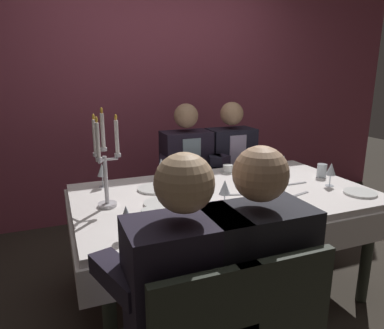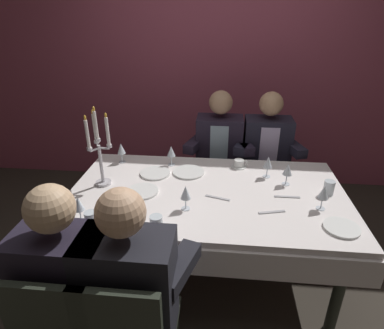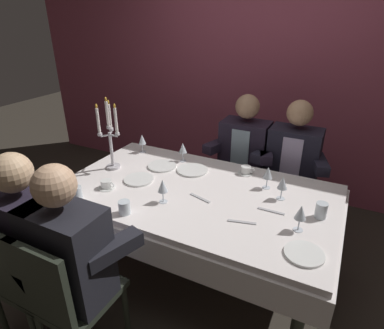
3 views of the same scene
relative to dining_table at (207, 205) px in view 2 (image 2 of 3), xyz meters
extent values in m
plane|color=#332D25|center=(0.00, 0.00, -0.62)|extent=(12.00, 12.00, 0.00)
cube|color=#974155|center=(0.00, 1.66, 0.73)|extent=(6.00, 0.12, 2.70)
cube|color=white|center=(0.00, 0.00, 0.10)|extent=(1.90, 1.10, 0.04)
cube|color=white|center=(0.00, 0.00, -0.01)|extent=(1.94, 1.14, 0.18)
cylinder|color=#282E24|center=(-0.83, -0.43, -0.27)|extent=(0.07, 0.07, 0.70)
cylinder|color=#282E24|center=(0.83, -0.43, -0.27)|extent=(0.07, 0.07, 0.70)
cylinder|color=#282E24|center=(-0.83, 0.43, -0.27)|extent=(0.07, 0.07, 0.70)
cylinder|color=#282E24|center=(0.83, 0.43, -0.27)|extent=(0.07, 0.07, 0.70)
cylinder|color=silver|center=(-0.75, 0.03, 0.13)|extent=(0.11, 0.11, 0.02)
cylinder|color=silver|center=(-0.75, 0.03, 0.28)|extent=(0.02, 0.02, 0.28)
cylinder|color=silver|center=(-0.75, 0.03, 0.46)|extent=(0.04, 0.04, 0.02)
cylinder|color=white|center=(-0.75, 0.03, 0.56)|extent=(0.02, 0.02, 0.19)
ellipsoid|color=yellow|center=(-0.75, 0.03, 0.67)|extent=(0.02, 0.02, 0.03)
cylinder|color=silver|center=(-0.71, 0.03, 0.40)|extent=(0.07, 0.01, 0.01)
cylinder|color=silver|center=(-0.67, 0.03, 0.42)|extent=(0.04, 0.04, 0.02)
cylinder|color=white|center=(-0.67, 0.03, 0.52)|extent=(0.02, 0.02, 0.19)
ellipsoid|color=yellow|center=(-0.67, 0.03, 0.63)|extent=(0.02, 0.02, 0.03)
cylinder|color=silver|center=(-0.77, 0.06, 0.40)|extent=(0.05, 0.07, 0.01)
cylinder|color=silver|center=(-0.79, 0.09, 0.42)|extent=(0.04, 0.04, 0.02)
cylinder|color=white|center=(-0.79, 0.09, 0.52)|extent=(0.02, 0.02, 0.19)
ellipsoid|color=yellow|center=(-0.79, 0.09, 0.63)|extent=(0.02, 0.02, 0.03)
cylinder|color=silver|center=(-0.77, 0.00, 0.40)|extent=(0.05, 0.07, 0.01)
cylinder|color=silver|center=(-0.79, -0.04, 0.42)|extent=(0.04, 0.04, 0.02)
cylinder|color=white|center=(-0.79, -0.04, 0.52)|extent=(0.02, 0.02, 0.19)
ellipsoid|color=yellow|center=(-0.79, -0.04, 0.63)|extent=(0.02, 0.02, 0.03)
cylinder|color=white|center=(0.79, -0.35, 0.13)|extent=(0.21, 0.21, 0.01)
cylinder|color=white|center=(-0.16, 0.26, 0.13)|extent=(0.24, 0.24, 0.01)
cylinder|color=white|center=(-0.41, 0.22, 0.13)|extent=(0.23, 0.23, 0.01)
cylinder|color=white|center=(-0.44, -0.06, 0.13)|extent=(0.22, 0.22, 0.01)
cylinder|color=silver|center=(0.43, 0.26, 0.12)|extent=(0.06, 0.06, 0.00)
cylinder|color=silver|center=(0.43, 0.26, 0.16)|extent=(0.01, 0.01, 0.07)
cone|color=silver|center=(0.43, 0.26, 0.24)|extent=(0.07, 0.07, 0.08)
cylinder|color=silver|center=(-0.31, 0.39, 0.12)|extent=(0.06, 0.06, 0.00)
cylinder|color=silver|center=(-0.31, 0.39, 0.16)|extent=(0.01, 0.01, 0.07)
cone|color=silver|center=(-0.31, 0.39, 0.24)|extent=(0.07, 0.07, 0.08)
cylinder|color=maroon|center=(-0.31, 0.39, 0.22)|extent=(0.04, 0.04, 0.03)
cylinder|color=silver|center=(-0.72, 0.40, 0.12)|extent=(0.06, 0.06, 0.00)
cylinder|color=silver|center=(-0.72, 0.40, 0.16)|extent=(0.01, 0.01, 0.07)
cone|color=silver|center=(-0.72, 0.40, 0.24)|extent=(0.07, 0.07, 0.08)
cylinder|color=silver|center=(0.73, -0.15, 0.12)|extent=(0.06, 0.06, 0.00)
cylinder|color=silver|center=(0.73, -0.15, 0.16)|extent=(0.01, 0.01, 0.07)
cone|color=silver|center=(0.73, -0.15, 0.24)|extent=(0.07, 0.07, 0.08)
cylinder|color=#E0D172|center=(0.73, -0.15, 0.22)|extent=(0.04, 0.04, 0.03)
cylinder|color=silver|center=(-0.72, -0.42, 0.12)|extent=(0.06, 0.06, 0.00)
cylinder|color=silver|center=(-0.72, -0.42, 0.16)|extent=(0.01, 0.01, 0.07)
cone|color=silver|center=(-0.72, -0.42, 0.24)|extent=(0.07, 0.07, 0.08)
cylinder|color=maroon|center=(-0.72, -0.42, 0.22)|extent=(0.04, 0.04, 0.03)
cylinder|color=silver|center=(0.56, 0.15, 0.12)|extent=(0.06, 0.06, 0.00)
cylinder|color=silver|center=(0.56, 0.15, 0.16)|extent=(0.01, 0.01, 0.07)
cone|color=silver|center=(0.56, 0.15, 0.24)|extent=(0.07, 0.07, 0.08)
cylinder|color=maroon|center=(0.56, 0.15, 0.22)|extent=(0.04, 0.04, 0.03)
cylinder|color=silver|center=(-0.12, -0.23, 0.12)|extent=(0.06, 0.06, 0.00)
cylinder|color=silver|center=(-0.12, -0.23, 0.16)|extent=(0.01, 0.01, 0.07)
cone|color=silver|center=(-0.12, -0.23, 0.24)|extent=(0.07, 0.07, 0.08)
cylinder|color=maroon|center=(-0.12, -0.23, 0.22)|extent=(0.04, 0.04, 0.03)
cylinder|color=silver|center=(-0.26, -0.46, 0.16)|extent=(0.07, 0.07, 0.09)
cylinder|color=silver|center=(0.82, 0.04, 0.17)|extent=(0.07, 0.07, 0.10)
cylinder|color=silver|center=(-0.64, -0.47, 0.17)|extent=(0.07, 0.07, 0.10)
cylinder|color=white|center=(-0.58, -0.26, 0.12)|extent=(0.12, 0.12, 0.01)
cylinder|color=white|center=(-0.58, -0.26, 0.15)|extent=(0.08, 0.08, 0.05)
torus|color=white|center=(-0.53, -0.26, 0.15)|extent=(0.04, 0.01, 0.04)
cylinder|color=white|center=(0.23, 0.41, 0.12)|extent=(0.12, 0.12, 0.01)
cylinder|color=white|center=(0.23, 0.41, 0.15)|extent=(0.08, 0.08, 0.05)
torus|color=white|center=(0.28, 0.41, 0.15)|extent=(0.04, 0.01, 0.04)
cube|color=#B7B7BC|center=(0.54, -0.03, 0.12)|extent=(0.17, 0.02, 0.01)
cube|color=#B7B7BC|center=(0.41, -0.22, 0.12)|extent=(0.17, 0.06, 0.01)
cube|color=#B7B7BC|center=(0.08, -0.09, 0.12)|extent=(0.17, 0.07, 0.01)
cylinder|color=#282E24|center=(-0.43, -0.70, -0.41)|extent=(0.04, 0.04, 0.42)
cylinder|color=#282E24|center=(-0.79, -0.70, -0.41)|extent=(0.04, 0.04, 0.42)
cube|color=#282E24|center=(-0.61, -0.88, -0.18)|extent=(0.42, 0.42, 0.04)
cube|color=#282E24|center=(-0.61, -1.07, 0.06)|extent=(0.38, 0.04, 0.44)
cube|color=black|center=(-0.61, -0.88, 0.11)|extent=(0.42, 0.26, 0.54)
cube|color=#8C96B9|center=(-0.61, -0.75, 0.14)|extent=(0.16, 0.01, 0.40)
sphere|color=tan|center=(-0.61, -0.88, 0.51)|extent=(0.21, 0.21, 0.21)
cube|color=black|center=(-0.39, -0.78, 0.15)|extent=(0.19, 0.34, 0.08)
cube|color=black|center=(-0.83, -0.78, 0.15)|extent=(0.19, 0.34, 0.08)
cylinder|color=#282E24|center=(-0.49, -0.70, -0.41)|extent=(0.04, 0.04, 0.42)
cube|color=#282E24|center=(-0.31, -0.88, -0.18)|extent=(0.42, 0.42, 0.04)
cube|color=black|center=(-0.31, -0.88, 0.11)|extent=(0.42, 0.26, 0.54)
cube|color=#B5B2CA|center=(-0.31, -0.75, 0.14)|extent=(0.16, 0.01, 0.40)
sphere|color=tan|center=(-0.31, -0.88, 0.51)|extent=(0.21, 0.21, 0.21)
cube|color=black|center=(-0.09, -0.78, 0.15)|extent=(0.19, 0.34, 0.08)
cube|color=black|center=(-0.53, -0.78, 0.15)|extent=(0.19, 0.34, 0.08)
cylinder|color=#282E24|center=(-0.12, 0.70, -0.41)|extent=(0.04, 0.04, 0.42)
cylinder|color=#282E24|center=(0.24, 0.70, -0.41)|extent=(0.04, 0.04, 0.42)
cylinder|color=#282E24|center=(-0.12, 1.06, -0.41)|extent=(0.04, 0.04, 0.42)
cylinder|color=#282E24|center=(0.24, 1.06, -0.41)|extent=(0.04, 0.04, 0.42)
cube|color=#282E24|center=(0.06, 0.88, -0.18)|extent=(0.42, 0.42, 0.04)
cube|color=#282E24|center=(0.06, 1.07, 0.06)|extent=(0.38, 0.04, 0.44)
cube|color=black|center=(0.06, 0.88, 0.11)|extent=(0.42, 0.26, 0.54)
cube|color=#899FAD|center=(0.06, 0.75, 0.14)|extent=(0.16, 0.01, 0.40)
sphere|color=tan|center=(0.06, 0.88, 0.51)|extent=(0.21, 0.21, 0.21)
cube|color=black|center=(-0.16, 0.78, 0.15)|extent=(0.19, 0.34, 0.08)
cube|color=black|center=(0.28, 0.78, 0.15)|extent=(0.19, 0.34, 0.08)
cylinder|color=#282E24|center=(0.32, 0.70, -0.41)|extent=(0.04, 0.04, 0.42)
cylinder|color=#282E24|center=(0.68, 0.70, -0.41)|extent=(0.04, 0.04, 0.42)
cylinder|color=#282E24|center=(0.32, 1.06, -0.41)|extent=(0.04, 0.04, 0.42)
cylinder|color=#282E24|center=(0.68, 1.06, -0.41)|extent=(0.04, 0.04, 0.42)
cube|color=#282E24|center=(0.50, 0.88, -0.18)|extent=(0.42, 0.42, 0.04)
cube|color=#282E24|center=(0.50, 1.07, 0.06)|extent=(0.38, 0.04, 0.44)
cube|color=black|center=(0.50, 0.88, 0.11)|extent=(0.42, 0.26, 0.54)
cube|color=#BBABD0|center=(0.50, 0.75, 0.14)|extent=(0.16, 0.01, 0.40)
sphere|color=tan|center=(0.50, 0.88, 0.51)|extent=(0.21, 0.21, 0.21)
cube|color=black|center=(0.28, 0.78, 0.15)|extent=(0.19, 0.34, 0.08)
cube|color=black|center=(0.72, 0.78, 0.15)|extent=(0.19, 0.34, 0.08)
camera|label=1|loc=(-1.00, -1.94, 0.88)|focal=33.03mm
camera|label=2|loc=(0.09, -1.93, 1.25)|focal=30.15mm
camera|label=3|loc=(0.87, -1.77, 1.25)|focal=30.26mm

